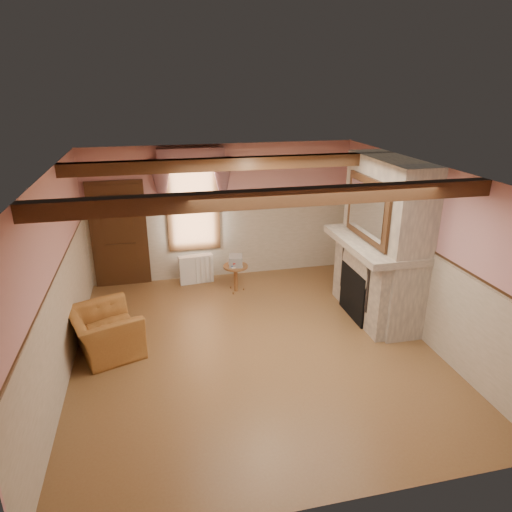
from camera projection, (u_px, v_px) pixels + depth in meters
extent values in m
cube|color=brown|center=(254.00, 347.00, 7.25)|extent=(5.50, 6.00, 0.01)
cube|color=silver|center=(253.00, 171.00, 6.25)|extent=(5.50, 6.00, 0.01)
cube|color=#CC8D8F|center=(222.00, 212.00, 9.48)|extent=(5.50, 0.02, 2.80)
cube|color=#CC8D8F|center=(327.00, 390.00, 4.02)|extent=(5.50, 0.02, 2.80)
cube|color=#CC8D8F|center=(56.00, 282.00, 6.18)|extent=(0.02, 6.00, 2.80)
cube|color=#CC8D8F|center=(420.00, 251.00, 7.32)|extent=(0.02, 6.00, 2.80)
cube|color=black|center=(357.00, 293.00, 8.05)|extent=(0.20, 0.95, 0.90)
imported|color=#9E662D|center=(105.00, 332.00, 6.99)|extent=(1.25, 1.34, 0.70)
cylinder|color=brown|center=(236.00, 278.00, 9.09)|extent=(0.60, 0.60, 0.55)
cube|color=#B7AD8C|center=(236.00, 261.00, 8.96)|extent=(0.32, 0.36, 0.20)
cube|color=silver|center=(196.00, 269.00, 9.47)|extent=(0.71, 0.24, 0.60)
imported|color=brown|center=(373.00, 236.00, 7.80)|extent=(0.34, 0.34, 0.08)
cube|color=black|center=(360.00, 225.00, 8.24)|extent=(0.14, 0.24, 0.20)
cylinder|color=gold|center=(360.00, 222.00, 8.25)|extent=(0.11, 0.11, 0.28)
cylinder|color=#A71C14|center=(390.00, 246.00, 7.25)|extent=(0.06, 0.06, 0.16)
cylinder|color=gold|center=(380.00, 240.00, 7.55)|extent=(0.06, 0.06, 0.12)
cube|color=gray|center=(384.00, 240.00, 7.80)|extent=(0.85, 2.00, 2.80)
cube|color=gray|center=(374.00, 243.00, 7.77)|extent=(1.05, 2.05, 0.12)
cube|color=silver|center=(367.00, 209.00, 7.52)|extent=(0.06, 1.44, 1.04)
cube|color=black|center=(119.00, 236.00, 9.12)|extent=(1.10, 0.10, 2.10)
cube|color=white|center=(193.00, 202.00, 9.24)|extent=(1.06, 0.08, 2.02)
cube|color=gray|center=(192.00, 174.00, 8.94)|extent=(1.30, 0.14, 1.40)
cube|color=black|center=(276.00, 198.00, 5.19)|extent=(5.50, 0.18, 0.20)
cube|color=black|center=(237.00, 164.00, 7.38)|extent=(5.50, 0.18, 0.20)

